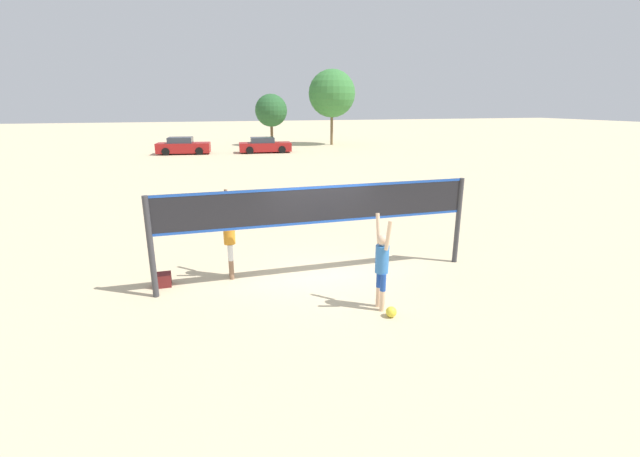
{
  "coord_description": "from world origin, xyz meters",
  "views": [
    {
      "loc": [
        -2.85,
        -9.55,
        4.2
      ],
      "look_at": [
        0.0,
        0.0,
        1.28
      ],
      "focal_mm": 24.0,
      "sensor_mm": 36.0,
      "label": 1
    }
  ],
  "objects_px": {
    "parked_car_near": "(265,146)",
    "tree_right_cluster": "(332,94)",
    "player_blocker": "(229,233)",
    "parked_car_mid": "(183,146)",
    "gear_bag": "(162,280)",
    "volleyball": "(391,312)",
    "player_spiker": "(382,262)",
    "tree_left_cluster": "(271,110)",
    "volleyball_net": "(320,214)"
  },
  "relations": [
    {
      "from": "volleyball",
      "to": "tree_right_cluster",
      "type": "bearing_deg",
      "value": 73.72
    },
    {
      "from": "player_blocker",
      "to": "tree_right_cluster",
      "type": "relative_size",
      "value": 0.29
    },
    {
      "from": "player_blocker",
      "to": "tree_right_cluster",
      "type": "height_order",
      "value": "tree_right_cluster"
    },
    {
      "from": "volleyball_net",
      "to": "gear_bag",
      "type": "height_order",
      "value": "volleyball_net"
    },
    {
      "from": "player_blocker",
      "to": "volleyball",
      "type": "xyz_separation_m",
      "value": [
        2.93,
        -3.02,
        -1.05
      ]
    },
    {
      "from": "player_spiker",
      "to": "gear_bag",
      "type": "height_order",
      "value": "player_spiker"
    },
    {
      "from": "tree_right_cluster",
      "to": "parked_car_near",
      "type": "bearing_deg",
      "value": -145.74
    },
    {
      "from": "gear_bag",
      "to": "player_spiker",
      "type": "bearing_deg",
      "value": -29.66
    },
    {
      "from": "volleyball_net",
      "to": "parked_car_near",
      "type": "bearing_deg",
      "value": 83.19
    },
    {
      "from": "player_spiker",
      "to": "tree_right_cluster",
      "type": "relative_size",
      "value": 0.27
    },
    {
      "from": "player_blocker",
      "to": "parked_car_mid",
      "type": "distance_m",
      "value": 28.89
    },
    {
      "from": "tree_left_cluster",
      "to": "tree_right_cluster",
      "type": "distance_m",
      "value": 6.48
    },
    {
      "from": "parked_car_mid",
      "to": "tree_right_cluster",
      "type": "bearing_deg",
      "value": 24.32
    },
    {
      "from": "volleyball_net",
      "to": "tree_right_cluster",
      "type": "relative_size",
      "value": 1.04
    },
    {
      "from": "volleyball_net",
      "to": "player_blocker",
      "type": "xyz_separation_m",
      "value": [
        -2.13,
        0.62,
        -0.48
      ]
    },
    {
      "from": "player_blocker",
      "to": "tree_left_cluster",
      "type": "bearing_deg",
      "value": 167.88
    },
    {
      "from": "volleyball_net",
      "to": "parked_car_near",
      "type": "relative_size",
      "value": 1.69
    },
    {
      "from": "player_blocker",
      "to": "gear_bag",
      "type": "bearing_deg",
      "value": -88.43
    },
    {
      "from": "tree_left_cluster",
      "to": "volleyball",
      "type": "bearing_deg",
      "value": -96.8
    },
    {
      "from": "volleyball_net",
      "to": "player_spiker",
      "type": "relative_size",
      "value": 3.88
    },
    {
      "from": "volleyball_net",
      "to": "parked_car_mid",
      "type": "bearing_deg",
      "value": 96.75
    },
    {
      "from": "player_spiker",
      "to": "parked_car_near",
      "type": "height_order",
      "value": "player_spiker"
    },
    {
      "from": "volleyball",
      "to": "gear_bag",
      "type": "xyz_separation_m",
      "value": [
        -4.57,
        2.98,
        0.04
      ]
    },
    {
      "from": "parked_car_near",
      "to": "volleyball",
      "type": "bearing_deg",
      "value": -89.73
    },
    {
      "from": "player_blocker",
      "to": "gear_bag",
      "type": "height_order",
      "value": "player_blocker"
    },
    {
      "from": "parked_car_mid",
      "to": "tree_left_cluster",
      "type": "xyz_separation_m",
      "value": [
        8.76,
        5.59,
        2.86
      ]
    },
    {
      "from": "tree_left_cluster",
      "to": "player_spiker",
      "type": "bearing_deg",
      "value": -96.97
    },
    {
      "from": "parked_car_mid",
      "to": "player_blocker",
      "type": "bearing_deg",
      "value": -80.21
    },
    {
      "from": "player_blocker",
      "to": "parked_car_near",
      "type": "xyz_separation_m",
      "value": [
        5.54,
        28.01,
        -0.55
      ]
    },
    {
      "from": "player_blocker",
      "to": "tree_left_cluster",
      "type": "height_order",
      "value": "tree_left_cluster"
    },
    {
      "from": "gear_bag",
      "to": "player_blocker",
      "type": "bearing_deg",
      "value": 1.57
    },
    {
      "from": "gear_bag",
      "to": "parked_car_near",
      "type": "xyz_separation_m",
      "value": [
        7.19,
        28.06,
        0.46
      ]
    },
    {
      "from": "gear_bag",
      "to": "tree_right_cluster",
      "type": "bearing_deg",
      "value": 65.57
    },
    {
      "from": "volleyball_net",
      "to": "parked_car_mid",
      "type": "distance_m",
      "value": 29.7
    },
    {
      "from": "player_spiker",
      "to": "parked_car_mid",
      "type": "xyz_separation_m",
      "value": [
        -4.23,
        31.47,
        -0.41
      ]
    },
    {
      "from": "parked_car_mid",
      "to": "tree_left_cluster",
      "type": "bearing_deg",
      "value": 39.61
    },
    {
      "from": "parked_car_mid",
      "to": "tree_right_cluster",
      "type": "relative_size",
      "value": 0.61
    },
    {
      "from": "player_spiker",
      "to": "player_blocker",
      "type": "relative_size",
      "value": 0.92
    },
    {
      "from": "gear_bag",
      "to": "tree_right_cluster",
      "type": "relative_size",
      "value": 0.06
    },
    {
      "from": "tree_right_cluster",
      "to": "volleyball",
      "type": "bearing_deg",
      "value": -106.28
    },
    {
      "from": "volleyball",
      "to": "parked_car_near",
      "type": "xyz_separation_m",
      "value": [
        2.62,
        31.03,
        0.5
      ]
    },
    {
      "from": "parked_car_near",
      "to": "tree_left_cluster",
      "type": "height_order",
      "value": "tree_left_cluster"
    },
    {
      "from": "player_spiker",
      "to": "parked_car_mid",
      "type": "distance_m",
      "value": 31.75
    },
    {
      "from": "parked_car_near",
      "to": "tree_right_cluster",
      "type": "relative_size",
      "value": 0.61
    },
    {
      "from": "volleyball",
      "to": "parked_car_mid",
      "type": "bearing_deg",
      "value": 97.67
    },
    {
      "from": "volleyball_net",
      "to": "player_spiker",
      "type": "height_order",
      "value": "volleyball_net"
    },
    {
      "from": "volleyball",
      "to": "gear_bag",
      "type": "height_order",
      "value": "gear_bag"
    },
    {
      "from": "tree_left_cluster",
      "to": "tree_right_cluster",
      "type": "height_order",
      "value": "tree_right_cluster"
    },
    {
      "from": "gear_bag",
      "to": "tree_right_cluster",
      "type": "distance_m",
      "value": 37.17
    },
    {
      "from": "volleyball",
      "to": "tree_left_cluster",
      "type": "height_order",
      "value": "tree_left_cluster"
    }
  ]
}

